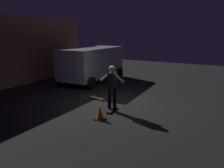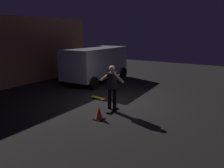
{
  "view_description": "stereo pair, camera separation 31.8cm",
  "coord_description": "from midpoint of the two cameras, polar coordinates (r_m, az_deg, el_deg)",
  "views": [
    {
      "loc": [
        -7.73,
        -4.32,
        2.9
      ],
      "look_at": [
        -0.91,
        -0.41,
        1.05
      ],
      "focal_mm": 34.96,
      "sensor_mm": 36.0,
      "label": 1
    },
    {
      "loc": [
        -7.57,
        -4.59,
        2.9
      ],
      "look_at": [
        -0.91,
        -0.41,
        1.05
      ],
      "focal_mm": 34.96,
      "sensor_mm": 36.0,
      "label": 2
    }
  ],
  "objects": [
    {
      "name": "parked_van",
      "position": [
        13.32,
        -3.47,
        5.7
      ],
      "size": [
        4.69,
        2.4,
        2.03
      ],
      "color": "#B2B2B7",
      "rests_on": "ground_plane"
    },
    {
      "name": "ground_plane",
      "position": [
        9.31,
        1.82,
        -4.91
      ],
      "size": [
        28.0,
        28.0,
        0.0
      ],
      "primitive_type": "plane",
      "color": "black"
    },
    {
      "name": "skateboard_spare",
      "position": [
        9.81,
        -2.65,
        -3.64
      ],
      "size": [
        0.31,
        0.8,
        0.07
      ],
      "color": "gold",
      "rests_on": "ground_plane"
    },
    {
      "name": "skater",
      "position": [
        8.08,
        1.13,
        -0.1
      ],
      "size": [
        0.4,
        0.99,
        1.67
      ],
      "color": "black",
      "rests_on": "skateboard_ridden"
    },
    {
      "name": "low_building",
      "position": [
        14.41,
        -24.95,
        8.02
      ],
      "size": [
        10.28,
        3.01,
        3.79
      ],
      "color": "#AD7F56",
      "rests_on": "ground_plane"
    },
    {
      "name": "skateboard_ridden",
      "position": [
        8.36,
        1.1,
        -6.66
      ],
      "size": [
        0.79,
        0.27,
        0.07
      ],
      "color": "black",
      "rests_on": "ground_plane"
    },
    {
      "name": "traffic_cone",
      "position": [
        7.53,
        -2.21,
        -7.69
      ],
      "size": [
        0.34,
        0.34,
        0.46
      ],
      "color": "black",
      "rests_on": "ground_plane"
    }
  ]
}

